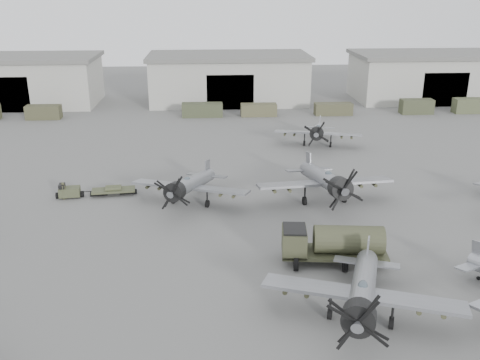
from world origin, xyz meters
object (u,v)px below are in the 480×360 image
Objects in this scene: aircraft_near_1 at (362,292)px; tug_trailer at (86,191)px; aircraft_mid_1 at (189,185)px; ground_crew at (64,191)px; aircraft_far_1 at (318,131)px; fuel_tanker at (333,242)px; aircraft_mid_2 at (326,180)px.

tug_trailer is (-21.85, 23.34, -1.74)m from aircraft_near_1.
aircraft_mid_1 reaches higher than ground_crew.
aircraft_near_1 is 40.09m from aircraft_far_1.
fuel_tanker is at bearing -27.44° from aircraft_mid_1.
aircraft_far_1 reaches higher than fuel_tanker.
aircraft_mid_1 is at bearing 172.34° from aircraft_mid_2.
tug_trailer is at bearing -56.67° from ground_crew.
fuel_tanker is (-1.98, -11.85, -0.67)m from aircraft_mid_2.
aircraft_mid_2 reaches higher than fuel_tanker.
aircraft_far_1 is (5.23, 39.74, -0.21)m from aircraft_near_1.
aircraft_mid_1 is 6.46× the size of ground_crew.
aircraft_far_1 is 33.76m from ground_crew.
aircraft_mid_1 is 1.52× the size of tug_trailer.
aircraft_far_1 is 31.70m from tug_trailer.
fuel_tanker is at bearing -84.81° from aircraft_far_1.
aircraft_mid_1 is at bearing 138.59° from aircraft_near_1.
fuel_tanker is (0.02, 8.04, -0.54)m from aircraft_near_1.
aircraft_far_1 is at bearing 102.03° from aircraft_near_1.
aircraft_mid_2 reaches higher than aircraft_near_1.
aircraft_near_1 is 1.65× the size of tug_trailer.
aircraft_far_1 is (16.51, 19.45, -0.03)m from aircraft_mid_1.
fuel_tanker is at bearing -104.14° from ground_crew.
tug_trailer is at bearing 151.28° from fuel_tanker.
fuel_tanker is (-5.21, -31.70, -0.33)m from aircraft_far_1.
aircraft_far_1 is 1.41× the size of fuel_tanker.
aircraft_near_1 is 8.06m from fuel_tanker.
aircraft_far_1 is (3.23, 19.85, -0.34)m from aircraft_mid_2.
fuel_tanker is at bearing -105.41° from aircraft_mid_2.
tug_trailer is at bearing 165.86° from aircraft_mid_2.
tug_trailer is (-27.09, -16.40, -1.54)m from aircraft_far_1.
tug_trailer is at bearing 152.65° from aircraft_near_1.
ground_crew is (-23.92, 22.75, -1.41)m from aircraft_near_1.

